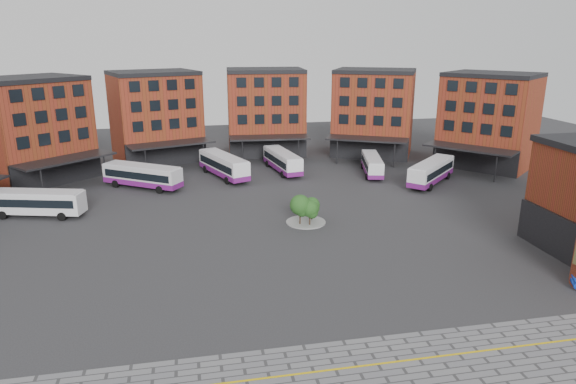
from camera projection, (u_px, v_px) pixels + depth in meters
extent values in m
plane|color=#28282B|center=(315.00, 270.00, 45.38)|extent=(160.00, 160.00, 0.00)
cube|color=gold|center=(399.00, 361.00, 32.60)|extent=(26.00, 0.15, 0.02)
cube|color=maroon|center=(35.00, 132.00, 72.16)|extent=(16.35, 16.13, 14.00)
cube|color=black|center=(58.00, 171.00, 70.83)|extent=(10.00, 9.07, 4.00)
cube|color=black|center=(27.00, 79.00, 70.04)|extent=(16.55, 16.35, 0.60)
cube|color=black|center=(52.00, 119.00, 68.63)|extent=(8.60, 7.77, 8.00)
cube|color=black|center=(66.00, 159.00, 68.90)|extent=(12.61, 11.97, 0.25)
cylinder|color=black|center=(42.00, 183.00, 64.97)|extent=(0.20, 0.20, 4.00)
cylinder|color=black|center=(105.00, 169.00, 71.94)|extent=(0.20, 0.20, 4.00)
cube|color=maroon|center=(156.00, 118.00, 84.09)|extent=(15.55, 13.69, 14.00)
cube|color=black|center=(167.00, 154.00, 81.53)|extent=(12.45, 4.71, 4.00)
cube|color=black|center=(153.00, 73.00, 81.97)|extent=(15.65, 13.97, 0.60)
cube|color=black|center=(164.00, 108.00, 79.28)|extent=(10.87, 3.87, 8.00)
cube|color=black|center=(171.00, 144.00, 79.01)|extent=(13.72, 8.39, 0.25)
cylinder|color=black|center=(146.00, 162.00, 75.91)|extent=(0.20, 0.20, 4.00)
cylinder|color=black|center=(204.00, 155.00, 80.29)|extent=(0.20, 0.20, 4.00)
cube|color=maroon|center=(266.00, 113.00, 89.84)|extent=(13.67, 10.88, 14.00)
cube|color=black|center=(268.00, 147.00, 86.69)|extent=(13.00, 1.41, 4.00)
cube|color=black|center=(265.00, 70.00, 87.73)|extent=(13.69, 11.18, 0.60)
cube|color=black|center=(268.00, 104.00, 84.41)|extent=(11.42, 0.95, 8.00)
cube|color=black|center=(270.00, 138.00, 83.88)|extent=(13.28, 5.30, 0.25)
cylinder|color=black|center=(242.00, 153.00, 82.21)|extent=(0.20, 0.20, 4.00)
cylinder|color=black|center=(299.00, 151.00, 83.30)|extent=(0.20, 0.20, 4.00)
cube|color=maroon|center=(373.00, 114.00, 88.50)|extent=(16.12, 14.81, 14.00)
cube|color=black|center=(368.00, 148.00, 85.49)|extent=(11.81, 6.35, 4.00)
cube|color=black|center=(375.00, 71.00, 86.38)|extent=(16.26, 15.08, 0.60)
cube|color=black|center=(370.00, 105.00, 83.22)|extent=(10.26, 5.33, 8.00)
cube|color=black|center=(367.00, 139.00, 82.75)|extent=(13.58, 9.82, 0.25)
cylinder|color=black|center=(337.00, 152.00, 82.85)|extent=(0.20, 0.20, 4.00)
cylinder|color=black|center=(394.00, 155.00, 80.48)|extent=(0.20, 0.20, 4.00)
cube|color=maroon|center=(488.00, 122.00, 80.28)|extent=(16.02, 16.39, 14.00)
cube|color=black|center=(474.00, 159.00, 78.12)|extent=(8.74, 10.28, 4.00)
cube|color=black|center=(494.00, 74.00, 78.16)|extent=(16.25, 16.58, 0.60)
cube|color=black|center=(479.00, 111.00, 75.88)|extent=(7.47, 8.86, 8.00)
cube|color=black|center=(470.00, 148.00, 75.78)|extent=(11.73, 12.79, 0.25)
cylinder|color=black|center=(434.00, 159.00, 77.75)|extent=(0.20, 0.20, 4.00)
cylinder|color=black|center=(496.00, 168.00, 72.29)|extent=(0.20, 0.20, 4.00)
cube|color=black|center=(562.00, 239.00, 47.18)|extent=(0.40, 12.00, 4.00)
cylinder|color=gray|center=(306.00, 222.00, 57.00)|extent=(4.40, 4.40, 0.12)
cylinder|color=#332114|center=(300.00, 218.00, 56.07)|extent=(0.14, 0.14, 1.65)
sphere|color=#17451A|center=(300.00, 205.00, 55.63)|extent=(2.26, 2.26, 2.26)
sphere|color=#17451A|center=(302.00, 210.00, 55.67)|extent=(1.58, 1.58, 1.58)
cylinder|color=#332114|center=(312.00, 215.00, 57.54)|extent=(0.14, 0.14, 1.29)
sphere|color=#17451A|center=(312.00, 205.00, 57.20)|extent=(1.79, 1.79, 1.79)
sphere|color=#17451A|center=(314.00, 209.00, 57.21)|extent=(1.25, 1.25, 1.25)
cylinder|color=#332114|center=(310.00, 220.00, 55.91)|extent=(0.14, 0.14, 1.40)
sphere|color=#17451A|center=(310.00, 209.00, 55.55)|extent=(1.87, 1.87, 1.87)
sphere|color=#17451A|center=(312.00, 213.00, 55.57)|extent=(1.31, 1.31, 1.31)
cube|color=silver|center=(36.00, 202.00, 58.47)|extent=(11.06, 5.18, 2.40)
cube|color=black|center=(36.00, 201.00, 58.42)|extent=(10.24, 5.01, 0.93)
cube|color=silver|center=(35.00, 192.00, 58.11)|extent=(10.62, 4.97, 0.12)
cylinder|color=black|center=(2.00, 215.00, 57.89)|extent=(1.02, 0.54, 0.98)
cylinder|color=black|center=(15.00, 208.00, 60.23)|extent=(1.02, 0.54, 0.98)
cylinder|color=black|center=(62.00, 217.00, 57.44)|extent=(1.02, 0.54, 0.98)
cylinder|color=black|center=(72.00, 210.00, 59.78)|extent=(1.02, 0.54, 0.98)
cube|color=silver|center=(142.00, 175.00, 69.50)|extent=(10.87, 8.55, 2.54)
cube|color=black|center=(142.00, 174.00, 69.45)|extent=(10.15, 8.09, 0.98)
cube|color=silver|center=(142.00, 166.00, 69.12)|extent=(10.44, 8.21, 0.12)
cube|color=black|center=(110.00, 169.00, 71.53)|extent=(1.34, 1.89, 1.14)
cube|color=#6D1971|center=(143.00, 181.00, 69.77)|extent=(10.93, 8.61, 0.72)
cylinder|color=black|center=(115.00, 184.00, 70.11)|extent=(1.03, 0.84, 1.04)
cylinder|color=black|center=(128.00, 179.00, 72.39)|extent=(1.03, 0.84, 1.04)
cylinder|color=black|center=(159.00, 190.00, 67.38)|extent=(1.03, 0.84, 1.04)
cylinder|color=black|center=(171.00, 185.00, 69.66)|extent=(1.03, 0.84, 1.04)
cube|color=white|center=(224.00, 165.00, 74.98)|extent=(6.70, 11.90, 2.61)
cube|color=black|center=(224.00, 163.00, 74.92)|extent=(6.42, 11.04, 1.01)
cube|color=silver|center=(223.00, 155.00, 74.58)|extent=(6.44, 11.42, 0.13)
cube|color=black|center=(208.00, 156.00, 79.57)|extent=(2.16, 0.93, 1.17)
cube|color=#6D1971|center=(224.00, 171.00, 75.25)|extent=(6.75, 11.95, 0.75)
cylinder|color=black|center=(205.00, 169.00, 77.73)|extent=(0.68, 1.11, 1.07)
cylinder|color=black|center=(221.00, 167.00, 79.09)|extent=(0.68, 1.11, 1.07)
cylinder|color=black|center=(227.00, 181.00, 71.66)|extent=(0.68, 1.11, 1.07)
cylinder|color=black|center=(244.00, 178.00, 73.02)|extent=(0.68, 1.11, 1.07)
cube|color=white|center=(282.00, 160.00, 78.10)|extent=(4.22, 11.28, 2.46)
cube|color=black|center=(282.00, 159.00, 78.04)|extent=(4.14, 10.42, 0.95)
cube|color=silver|center=(282.00, 152.00, 77.72)|extent=(4.05, 10.83, 0.12)
cube|color=black|center=(271.00, 152.00, 82.89)|extent=(2.12, 0.46, 1.10)
cube|color=#6D1971|center=(282.00, 166.00, 78.35)|extent=(4.26, 11.33, 0.70)
cylinder|color=black|center=(267.00, 164.00, 81.22)|extent=(0.46, 1.04, 1.00)
cylinder|color=black|center=(282.00, 163.00, 82.05)|extent=(0.46, 1.04, 1.00)
cylinder|color=black|center=(282.00, 175.00, 74.88)|extent=(0.46, 1.04, 1.00)
cylinder|color=black|center=(298.00, 173.00, 75.72)|extent=(0.46, 1.04, 1.00)
cube|color=white|center=(372.00, 164.00, 76.64)|extent=(4.43, 10.05, 2.18)
cube|color=black|center=(372.00, 163.00, 76.60)|extent=(4.30, 9.30, 0.85)
cube|color=silver|center=(373.00, 157.00, 76.31)|extent=(4.25, 9.64, 0.11)
cube|color=black|center=(369.00, 155.00, 81.17)|extent=(1.87, 0.55, 0.98)
cube|color=#6D1971|center=(372.00, 169.00, 76.87)|extent=(4.47, 10.09, 0.62)
cylinder|color=black|center=(362.00, 166.00, 80.01)|extent=(0.47, 0.93, 0.89)
cylinder|color=black|center=(377.00, 166.00, 79.93)|extent=(0.47, 0.93, 0.89)
cylinder|color=black|center=(367.00, 177.00, 74.02)|extent=(0.47, 0.93, 0.89)
cylinder|color=black|center=(382.00, 177.00, 73.94)|extent=(0.47, 0.93, 0.89)
cube|color=white|center=(431.00, 171.00, 71.66)|extent=(9.96, 9.70, 2.52)
cube|color=black|center=(431.00, 170.00, 71.61)|extent=(9.35, 9.11, 0.98)
cube|color=silver|center=(432.00, 162.00, 71.28)|extent=(9.56, 9.31, 0.12)
cube|color=black|center=(445.00, 162.00, 75.96)|extent=(1.60, 1.66, 1.13)
cube|color=#6D1971|center=(431.00, 177.00, 71.93)|extent=(10.02, 9.75, 0.72)
cylinder|color=black|center=(431.00, 173.00, 75.59)|extent=(0.96, 0.94, 1.03)
cylinder|color=black|center=(448.00, 176.00, 74.18)|extent=(0.96, 0.94, 1.03)
cylinder|color=black|center=(412.00, 184.00, 69.91)|extent=(0.96, 0.94, 1.03)
cylinder|color=black|center=(430.00, 187.00, 68.50)|extent=(0.96, 0.94, 1.03)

